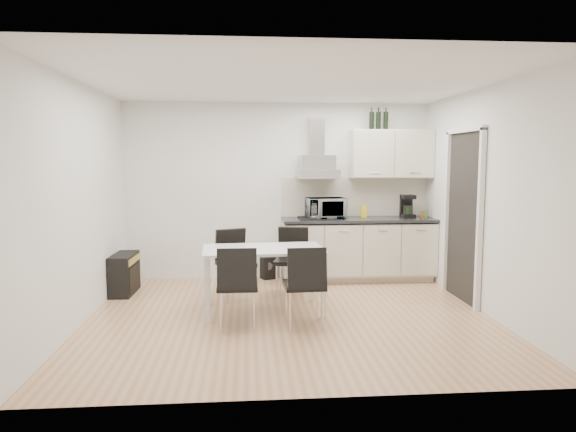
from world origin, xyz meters
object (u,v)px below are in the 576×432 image
object	(u,v)px
kitchenette	(360,224)
chair_far_right	(291,262)
chair_far_left	(236,265)
chair_near_right	(304,286)
dining_table	(263,255)
floor_speaker	(268,268)
guitar_amp	(124,274)
chair_near_left	(238,287)

from	to	relation	value
kitchenette	chair_far_right	bearing A→B (deg)	-143.46
chair_far_left	kitchenette	bearing A→B (deg)	-174.60
chair_near_right	dining_table	bearing A→B (deg)	122.77
chair_far_left	floor_speaker	world-z (taller)	chair_far_left
guitar_amp	chair_far_right	bearing A→B (deg)	-5.00
chair_far_left	chair_near_left	xyz separation A→B (m)	(0.04, -1.14, 0.00)
dining_table	kitchenette	bearing A→B (deg)	42.34
chair_far_left	chair_near_left	bearing A→B (deg)	70.50
dining_table	floor_speaker	distance (m)	1.74
chair_far_right	floor_speaker	size ratio (longest dim) A/B	2.67
dining_table	chair_near_left	bearing A→B (deg)	-120.72
kitchenette	chair_far_right	xyz separation A→B (m)	(-1.09, -0.81, -0.39)
chair_far_right	chair_near_left	size ratio (longest dim) A/B	1.00
dining_table	chair_near_left	size ratio (longest dim) A/B	1.62
chair_far_left	floor_speaker	size ratio (longest dim) A/B	2.67
chair_near_right	chair_near_left	bearing A→B (deg)	175.31
chair_near_right	guitar_amp	bearing A→B (deg)	142.96
dining_table	chair_near_right	size ratio (longest dim) A/B	1.62
chair_far_left	floor_speaker	xyz separation A→B (m)	(0.45, 1.08, -0.27)
kitchenette	guitar_amp	size ratio (longest dim) A/B	3.91
chair_near_left	floor_speaker	size ratio (longest dim) A/B	2.67
kitchenette	chair_far_right	world-z (taller)	kitchenette
kitchenette	chair_far_right	size ratio (longest dim) A/B	2.86
dining_table	guitar_amp	bearing A→B (deg)	148.96
kitchenette	dining_table	xyz separation A→B (m)	(-1.47, -1.50, -0.16)
guitar_amp	chair_near_right	bearing A→B (deg)	-32.88
kitchenette	chair_far_left	size ratio (longest dim) A/B	2.86
chair_far_right	floor_speaker	world-z (taller)	chair_far_right
guitar_amp	chair_near_left	bearing A→B (deg)	-42.95
chair_far_right	chair_near_right	size ratio (longest dim) A/B	1.00
floor_speaker	guitar_amp	bearing A→B (deg)	179.94
chair_near_left	guitar_amp	distance (m)	2.15
chair_far_right	chair_near_left	world-z (taller)	same
kitchenette	floor_speaker	size ratio (longest dim) A/B	7.63
floor_speaker	kitchenette	bearing A→B (deg)	-26.99
chair_near_left	kitchenette	bearing A→B (deg)	49.48
chair_near_left	guitar_amp	world-z (taller)	chair_near_left
chair_near_right	floor_speaker	world-z (taller)	chair_near_right
chair_far_left	chair_far_right	xyz separation A→B (m)	(0.72, 0.11, 0.00)
chair_far_right	guitar_amp	distance (m)	2.22
kitchenette	chair_far_left	xyz separation A→B (m)	(-1.80, -0.92, -0.39)
kitchenette	chair_far_left	bearing A→B (deg)	-153.07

